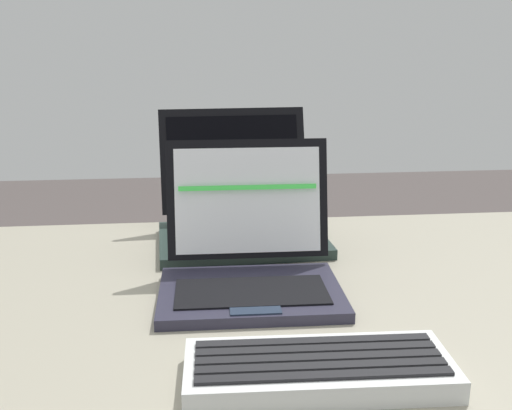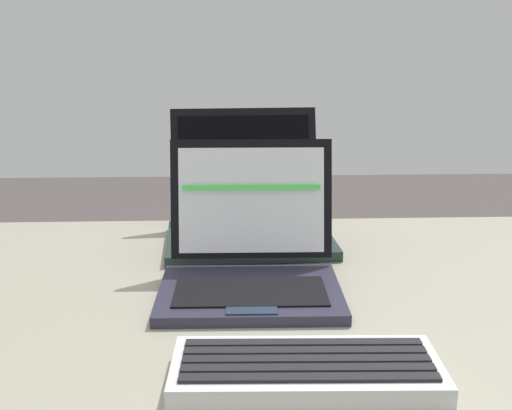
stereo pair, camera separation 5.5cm
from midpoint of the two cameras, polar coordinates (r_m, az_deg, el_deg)
desk at (r=1.04m, az=-2.19°, el=-12.49°), size 1.60×0.81×0.72m
laptop_front at (r=0.99m, az=-2.02°, el=-5.43°), size 0.30×0.26×0.24m
laptop_rear at (r=1.24m, az=-2.88°, el=-0.85°), size 0.34×0.32×0.26m
external_keyboard at (r=0.76m, az=3.84°, el=-15.35°), size 0.33×0.14×0.03m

